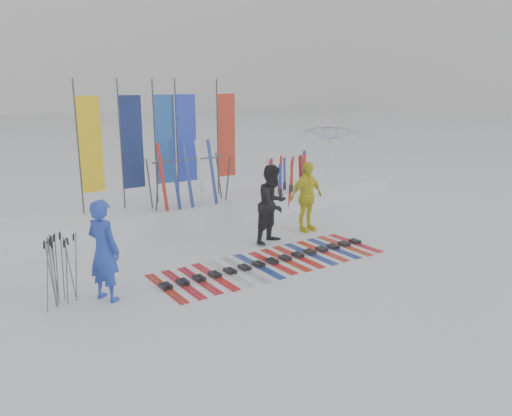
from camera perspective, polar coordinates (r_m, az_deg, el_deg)
ground at (r=9.96m, az=4.22°, el=-7.61°), size 120.00×120.00×0.00m
snow_bank at (r=13.60m, az=-7.77°, el=-0.44°), size 14.00×1.60×0.60m
person_blue at (r=8.93m, az=-17.01°, el=-4.66°), size 0.68×0.78×1.79m
person_black at (r=11.66m, az=1.94°, el=0.44°), size 1.08×0.95×1.86m
person_yellow at (r=12.67m, az=5.78°, el=1.29°), size 1.07×0.51×1.78m
tent_canopy at (r=17.14m, az=8.42°, el=5.59°), size 3.34×3.37×2.40m
ski_row at (r=10.54m, az=1.88°, el=-6.13°), size 4.99×1.69×0.07m
pole_cluster at (r=9.13m, az=-21.64°, el=-6.63°), size 0.69×0.50×1.24m
feather_flags at (r=13.25m, az=-10.73°, el=7.62°), size 4.40×0.19×3.20m
ski_rack at (r=12.97m, az=-7.60°, el=3.76°), size 2.04×0.80×1.23m
upright_skis at (r=14.86m, az=3.60°, el=2.82°), size 1.57×0.95×1.69m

